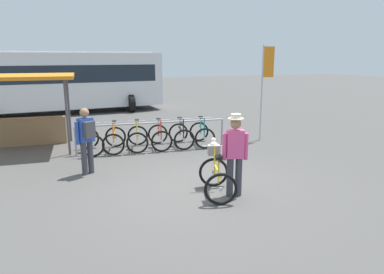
% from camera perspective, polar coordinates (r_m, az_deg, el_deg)
% --- Properties ---
extents(ground_plane, '(80.00, 80.00, 0.00)m').
position_cam_1_polar(ground_plane, '(7.91, 1.05, -8.12)').
color(ground_plane, '#514F4C').
extents(bike_rack_rail, '(4.59, 0.44, 0.88)m').
position_cam_1_polar(bike_rack_rail, '(10.88, -6.37, 1.52)').
color(bike_rack_rail, '#99999E').
rests_on(bike_rack_rail, ground).
extents(racked_bike_lime, '(0.70, 1.11, 0.97)m').
position_cam_1_polar(racked_bike_lime, '(10.97, -16.07, -0.60)').
color(racked_bike_lime, black).
rests_on(racked_bike_lime, ground).
extents(racked_bike_orange, '(0.88, 1.21, 0.97)m').
position_cam_1_polar(racked_bike_orange, '(10.99, -12.42, -0.37)').
color(racked_bike_orange, black).
rests_on(racked_bike_orange, ground).
extents(racked_bike_yellow, '(0.90, 1.24, 0.98)m').
position_cam_1_polar(racked_bike_yellow, '(11.06, -8.81, -0.14)').
color(racked_bike_yellow, black).
rests_on(racked_bike_yellow, ground).
extents(racked_bike_red, '(0.82, 1.17, 0.97)m').
position_cam_1_polar(racked_bike_red, '(11.16, -5.25, 0.09)').
color(racked_bike_red, black).
rests_on(racked_bike_red, ground).
extents(racked_bike_black, '(0.81, 1.18, 0.97)m').
position_cam_1_polar(racked_bike_black, '(11.31, -1.77, 0.31)').
color(racked_bike_black, black).
rests_on(racked_bike_black, ground).
extents(racked_bike_teal, '(0.87, 1.22, 0.97)m').
position_cam_1_polar(racked_bike_teal, '(11.51, 1.61, 0.52)').
color(racked_bike_teal, black).
rests_on(racked_bike_teal, ground).
extents(featured_bicycle, '(0.94, 1.25, 1.09)m').
position_cam_1_polar(featured_bicycle, '(7.45, 3.94, -5.52)').
color(featured_bicycle, black).
rests_on(featured_bicycle, ground).
extents(person_with_featured_bike, '(0.51, 0.32, 1.72)m').
position_cam_1_polar(person_with_featured_bike, '(7.21, 6.95, -2.38)').
color(person_with_featured_bike, '#383842').
rests_on(person_with_featured_bike, ground).
extents(pedestrian_with_backpack, '(0.48, 0.43, 1.64)m').
position_cam_1_polar(pedestrian_with_backpack, '(8.89, -16.69, 0.02)').
color(pedestrian_with_backpack, '#383842').
rests_on(pedestrian_with_backpack, ground).
extents(bus_distant, '(10.14, 3.81, 3.08)m').
position_cam_1_polar(bus_distant, '(19.16, -20.51, 8.85)').
color(bus_distant, silver).
rests_on(bus_distant, ground).
extents(market_stall, '(3.24, 2.50, 2.30)m').
position_cam_1_polar(market_stall, '(12.11, -25.61, 4.82)').
color(market_stall, '#4C4C51').
rests_on(market_stall, ground).
extents(banner_flag, '(0.44, 0.05, 3.20)m').
position_cam_1_polar(banner_flag, '(12.19, 11.85, 9.80)').
color(banner_flag, '#B2B2B7').
rests_on(banner_flag, ground).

